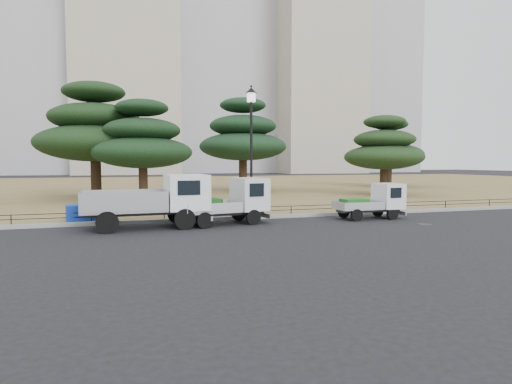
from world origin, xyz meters
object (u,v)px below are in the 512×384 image
object	(u,v)px
truck_kei_rear	(374,201)
tarp_pile	(85,211)
truck_kei_front	(230,201)
truck_large	(154,198)
street_lamp	(251,129)

from	to	relation	value
truck_kei_rear	tarp_pile	xyz separation A→B (m)	(-12.78, 2.21, -0.29)
truck_kei_front	truck_kei_rear	distance (m)	6.81
truck_large	street_lamp	world-z (taller)	street_lamp
truck_kei_front	street_lamp	world-z (taller)	street_lamp
truck_large	tarp_pile	size ratio (longest dim) A/B	3.13
truck_large	truck_kei_rear	world-z (taller)	truck_large
truck_large	street_lamp	bearing A→B (deg)	17.57
truck_large	street_lamp	xyz separation A→B (m)	(4.56, 1.67, 2.98)
truck_large	truck_kei_rear	bearing A→B (deg)	-3.30
truck_kei_front	tarp_pile	bearing A→B (deg)	152.23
truck_large	tarp_pile	bearing A→B (deg)	140.55
truck_kei_rear	truck_large	bearing A→B (deg)	179.79
truck_kei_rear	tarp_pile	size ratio (longest dim) A/B	1.99
truck_kei_front	tarp_pile	size ratio (longest dim) A/B	2.47
truck_kei_front	street_lamp	xyz separation A→B (m)	(1.37, 1.48, 3.19)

